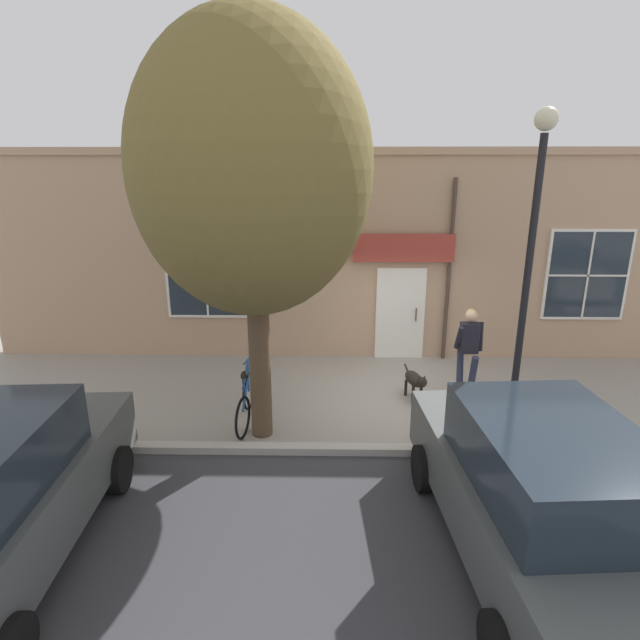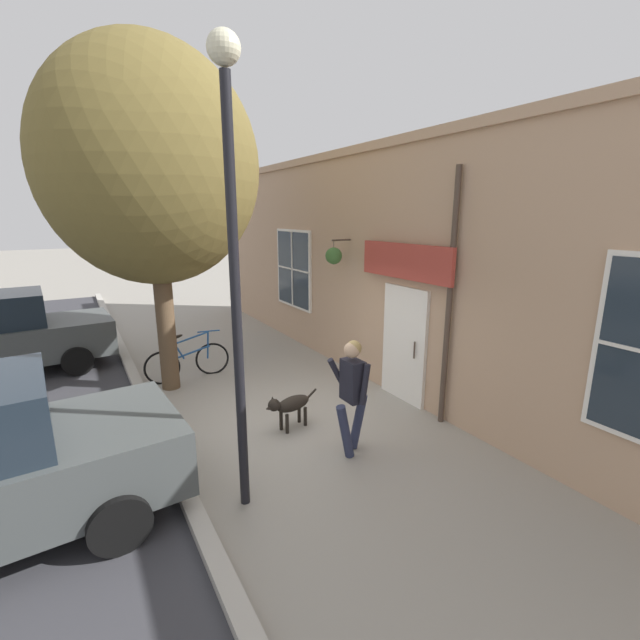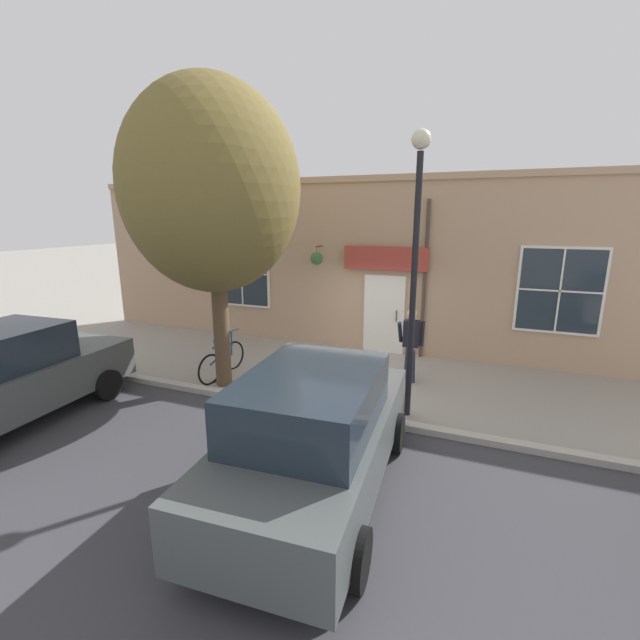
{
  "view_description": "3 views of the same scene",
  "coord_description": "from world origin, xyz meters",
  "views": [
    {
      "loc": [
        8.74,
        -1.3,
        4.12
      ],
      "look_at": [
        0.05,
        -1.46,
        1.55
      ],
      "focal_mm": 28.0,
      "sensor_mm": 36.0,
      "label": 1
    },
    {
      "loc": [
        2.88,
        5.91,
        3.32
      ],
      "look_at": [
        -1.31,
        -1.23,
        1.28
      ],
      "focal_mm": 24.0,
      "sensor_mm": 36.0,
      "label": 2
    },
    {
      "loc": [
        8.86,
        2.86,
        3.62
      ],
      "look_at": [
        -0.25,
        -0.77,
        1.23
      ],
      "focal_mm": 24.0,
      "sensor_mm": 36.0,
      "label": 3
    }
  ],
  "objects": [
    {
      "name": "ground_plane",
      "position": [
        0.0,
        0.0,
        0.0
      ],
      "size": [
        90.0,
        90.0,
        0.0
      ],
      "primitive_type": "plane",
      "color": "gray"
    },
    {
      "name": "curb_and_road",
      "position": [
        5.85,
        0.0,
        0.02
      ],
      "size": [
        10.1,
        28.0,
        0.12
      ],
      "color": "#B2ADA3",
      "rests_on": "ground_plane"
    },
    {
      "name": "storefront_facade",
      "position": [
        -2.34,
        0.01,
        2.32
      ],
      "size": [
        0.95,
        18.0,
        4.63
      ],
      "color": "tan",
      "rests_on": "ground_plane"
    },
    {
      "name": "pedestrian_walking",
      "position": [
        -0.3,
        1.38,
        1.0
      ],
      "size": [
        0.62,
        0.54,
        1.68
      ],
      "color": "#282D47",
      "rests_on": "ground_plane"
    },
    {
      "name": "dog_on_leash",
      "position": [
        0.14,
        0.31,
        0.41
      ],
      "size": [
        1.02,
        0.38,
        0.63
      ],
      "color": "black",
      "rests_on": "ground_plane"
    },
    {
      "name": "street_tree_by_curb",
      "position": [
        1.43,
        -2.43,
        4.05
      ],
      "size": [
        3.78,
        3.4,
        6.24
      ],
      "color": "brown",
      "rests_on": "ground_plane"
    },
    {
      "name": "leaning_bicycle",
      "position": [
        1.0,
        -2.71,
        0.38
      ],
      "size": [
        1.74,
        0.21,
        1.01
      ],
      "color": "black",
      "rests_on": "ground_plane"
    },
    {
      "name": "parked_car_nearest_curb",
      "position": [
        4.42,
        -4.88,
        0.88
      ],
      "size": [
        4.4,
        2.14,
        1.75
      ],
      "color": "#474C4C",
      "rests_on": "ground_plane"
    },
    {
      "name": "parked_car_mid_block",
      "position": [
        4.2,
        0.94,
        0.88
      ],
      "size": [
        4.4,
        2.14,
        1.75
      ],
      "color": "#474C4C",
      "rests_on": "ground_plane"
    },
    {
      "name": "street_lamp",
      "position": [
        1.41,
        1.65,
        3.24
      ],
      "size": [
        0.32,
        0.32,
        4.98
      ],
      "color": "black",
      "rests_on": "ground_plane"
    }
  ]
}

